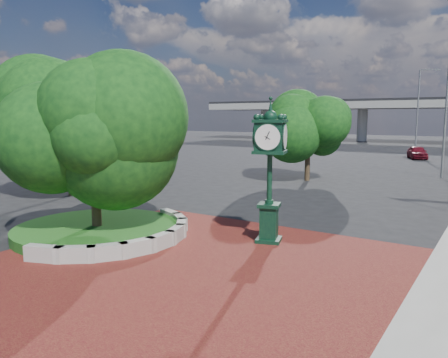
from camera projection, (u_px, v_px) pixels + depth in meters
ground at (204, 259)px, 13.88m from camera, size 200.00×200.00×0.00m
plaza at (184, 267)px, 13.05m from camera, size 12.00×12.00×0.04m
planter_wall at (141, 238)px, 15.32m from camera, size 2.96×6.77×0.54m
grass_bed at (97, 230)px, 16.57m from camera, size 6.10×6.10×0.40m
tree_planter at (93, 137)px, 16.07m from camera, size 5.20×5.20×6.33m
tree_northwest at (68, 123)px, 24.50m from camera, size 5.60×5.60×6.93m
tree_street at (308, 135)px, 30.49m from camera, size 4.40×4.40×5.45m
post_clock at (270, 165)px, 15.30m from camera, size 1.28×1.28×5.09m
parked_car at (417, 152)px, 46.76m from camera, size 2.96×4.41×1.39m
street_lamp_far at (420, 105)px, 50.85m from camera, size 2.22×0.40×9.90m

